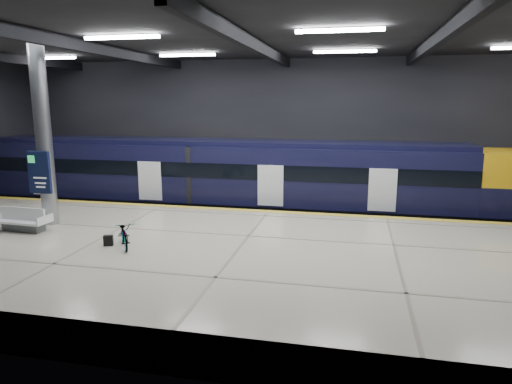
% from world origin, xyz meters
% --- Properties ---
extents(ground, '(30.00, 30.00, 0.00)m').
position_xyz_m(ground, '(0.00, 0.00, 0.00)').
color(ground, black).
rests_on(ground, ground).
extents(room_shell, '(30.10, 16.10, 8.05)m').
position_xyz_m(room_shell, '(-0.00, 0.00, 5.72)').
color(room_shell, black).
rests_on(room_shell, ground).
extents(platform, '(30.00, 11.00, 1.10)m').
position_xyz_m(platform, '(0.00, -2.50, 0.55)').
color(platform, beige).
rests_on(platform, ground).
extents(safety_strip, '(30.00, 0.40, 0.01)m').
position_xyz_m(safety_strip, '(0.00, 2.75, 1.11)').
color(safety_strip, gold).
rests_on(safety_strip, platform).
extents(rails, '(30.00, 1.52, 0.16)m').
position_xyz_m(rails, '(0.00, 5.50, 0.08)').
color(rails, gray).
rests_on(rails, ground).
extents(train, '(29.40, 2.84, 3.79)m').
position_xyz_m(train, '(-1.36, 5.50, 2.06)').
color(train, black).
rests_on(train, ground).
extents(bench, '(2.06, 0.96, 0.89)m').
position_xyz_m(bench, '(-8.32, -2.14, 1.41)').
color(bench, '#595B60').
rests_on(bench, platform).
extents(bicycle, '(1.43, 1.74, 0.89)m').
position_xyz_m(bicycle, '(-3.72, -3.08, 1.55)').
color(bicycle, '#99999E').
rests_on(bicycle, platform).
extents(pannier_bag, '(0.34, 0.27, 0.35)m').
position_xyz_m(pannier_bag, '(-4.32, -3.08, 1.28)').
color(pannier_bag, black).
rests_on(pannier_bag, platform).
extents(info_column, '(0.90, 0.78, 6.90)m').
position_xyz_m(info_column, '(-8.00, -1.03, 4.46)').
color(info_column, '#9EA0A5').
rests_on(info_column, platform).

